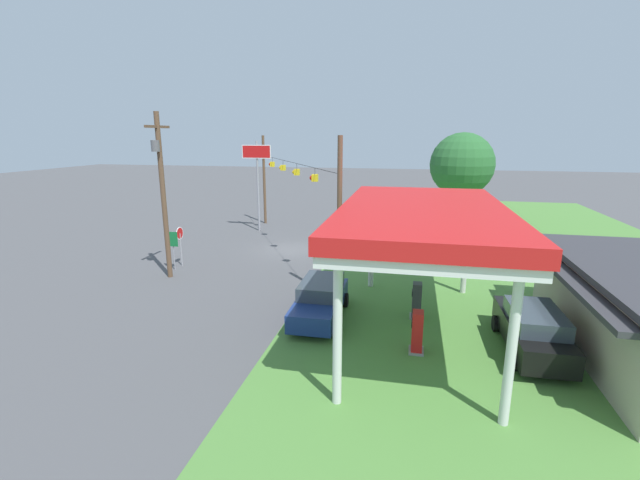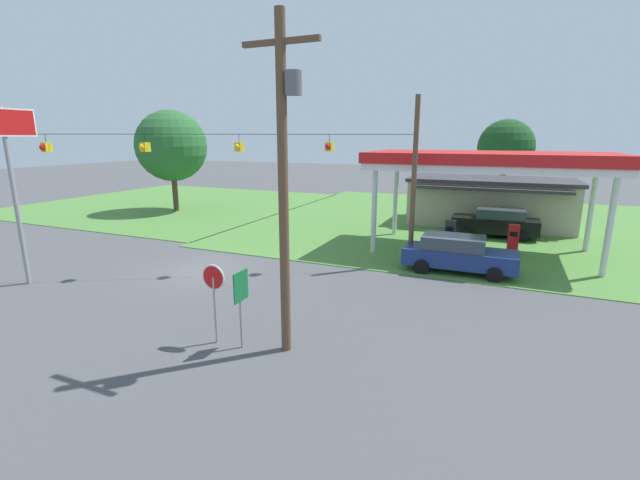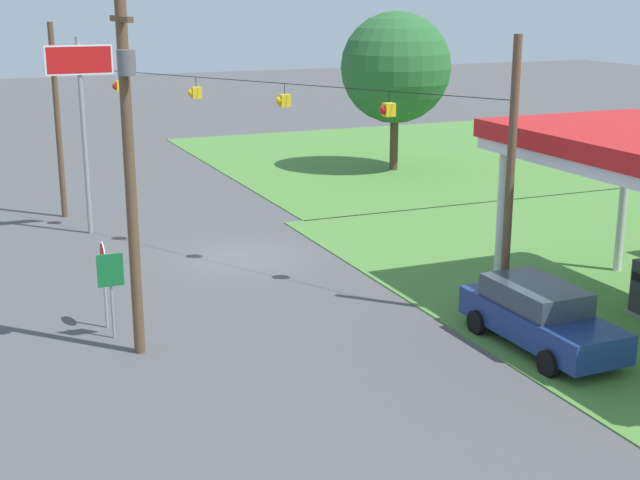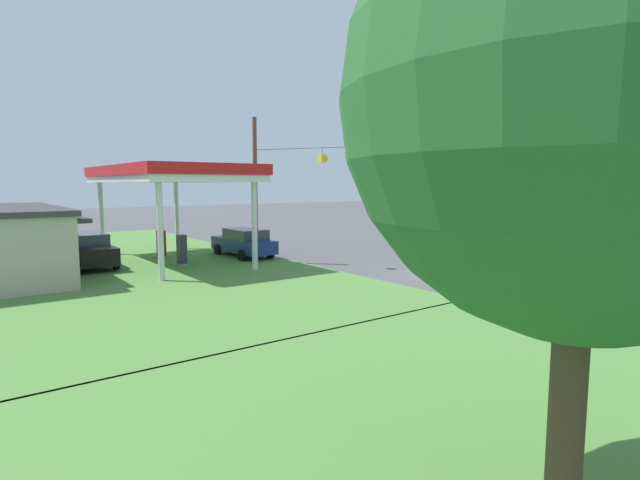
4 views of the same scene
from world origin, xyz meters
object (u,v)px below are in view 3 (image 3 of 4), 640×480
at_px(stop_sign_roadside, 103,266).
at_px(utility_pole_main, 129,156).
at_px(route_sign, 111,279).
at_px(car_at_pumps_front, 539,315).
at_px(tree_west_verge, 396,68).
at_px(stop_sign_overhead, 81,94).

xyz_separation_m(stop_sign_roadside, utility_pole_main, (2.21, 0.46, 3.39)).
relative_size(route_sign, utility_pole_main, 0.26).
height_order(car_at_pumps_front, tree_west_verge, tree_west_verge).
distance_m(stop_sign_roadside, stop_sign_overhead, 11.41).
relative_size(stop_sign_overhead, tree_west_verge, 0.91).
distance_m(stop_sign_overhead, tree_west_verge, 18.59).
xyz_separation_m(stop_sign_overhead, tree_west_verge, (-7.14, 17.16, -0.03)).
bearing_deg(route_sign, stop_sign_overhead, 173.95).
bearing_deg(utility_pole_main, stop_sign_roadside, -168.14).
height_order(car_at_pumps_front, utility_pole_main, utility_pole_main).
bearing_deg(car_at_pumps_front, stop_sign_roadside, -121.11).
distance_m(stop_sign_overhead, route_sign, 12.31).
relative_size(stop_sign_overhead, route_sign, 3.16).
bearing_deg(route_sign, car_at_pumps_front, 63.67).
bearing_deg(car_at_pumps_front, utility_pole_main, -111.93).
bearing_deg(stop_sign_roadside, stop_sign_overhead, -6.71).
xyz_separation_m(car_at_pumps_front, tree_west_verge, (-23.86, 8.17, 4.54)).
bearing_deg(tree_west_verge, route_sign, -44.39).
xyz_separation_m(stop_sign_roadside, stop_sign_overhead, (-10.73, 1.26, 3.66)).
bearing_deg(stop_sign_overhead, tree_west_verge, 112.60).
bearing_deg(tree_west_verge, stop_sign_roadside, -45.87).
relative_size(car_at_pumps_front, utility_pole_main, 0.54).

